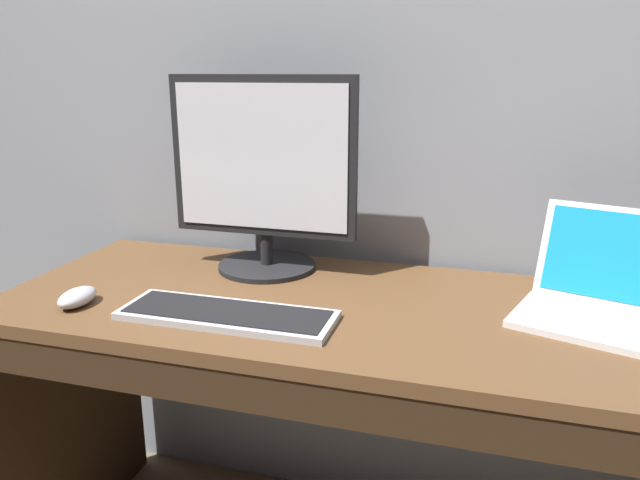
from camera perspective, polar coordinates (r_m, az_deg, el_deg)
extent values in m
cube|color=gray|center=(1.57, 8.76, 20.91)|extent=(4.62, 0.04, 2.80)
cube|color=brown|center=(1.32, 5.48, -6.94)|extent=(1.70, 0.62, 0.03)
cube|color=#322113|center=(1.82, -22.52, -14.73)|extent=(0.04, 0.57, 0.74)
cube|color=#322113|center=(1.08, 2.34, -15.51)|extent=(1.63, 0.02, 0.08)
cube|color=white|center=(1.32, 24.82, -7.35)|extent=(0.35, 0.29, 0.01)
cube|color=#ACACAC|center=(1.31, 24.78, -7.15)|extent=(0.28, 0.20, 0.00)
cube|color=white|center=(1.41, 26.29, -1.40)|extent=(0.31, 0.17, 0.20)
cube|color=#198CD8|center=(1.41, 26.27, -1.38)|extent=(0.28, 0.15, 0.18)
cylinder|color=black|center=(1.55, -5.09, -2.47)|extent=(0.25, 0.25, 0.01)
cylinder|color=black|center=(1.54, -5.13, -0.79)|extent=(0.03, 0.03, 0.08)
cube|color=black|center=(1.48, -5.52, 7.92)|extent=(0.47, 0.02, 0.39)
cube|color=silver|center=(1.47, -5.71, 7.85)|extent=(0.44, 0.00, 0.35)
cube|color=#BCBCC1|center=(1.26, -8.88, -7.11)|extent=(0.45, 0.15, 0.01)
cube|color=black|center=(1.25, -8.89, -6.75)|extent=(0.42, 0.12, 0.00)
ellipsoid|color=#B7B7BC|center=(1.41, -22.20, -5.09)|extent=(0.07, 0.11, 0.04)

